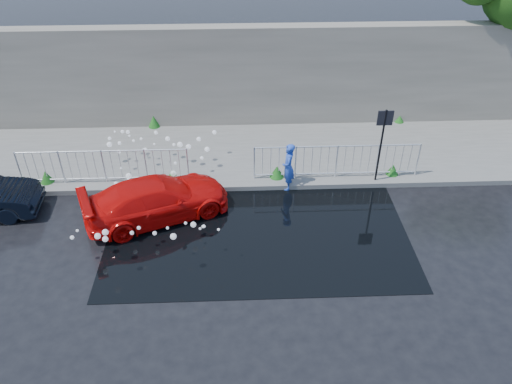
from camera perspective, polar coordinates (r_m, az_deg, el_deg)
The scene contains 12 objects.
ground at distance 12.79m, azimuth -1.88°, elevation -7.32°, with size 90.00×90.00×0.00m, color black.
pavement at distance 16.79m, azimuth -2.13°, elevation 4.45°, with size 30.00×4.00×0.15m, color #5F5E5B.
curb at distance 15.10m, azimuth -2.05°, elevation 0.60°, with size 30.00×0.25×0.16m, color #5F5E5B.
retaining_wall at distance 17.95m, azimuth -2.33°, elevation 13.07°, with size 30.00×0.60×3.50m, color #656055.
puddle at distance 13.55m, azimuth 0.18°, elevation -4.40°, with size 8.00×5.00×0.01m, color black.
sign_post at distance 14.92m, azimuth 14.26°, elevation 6.39°, with size 0.45×0.06×2.50m.
railing_left at distance 15.57m, azimuth -17.02°, elevation 2.95°, with size 5.05×0.05×1.10m.
railing_right at distance 15.33m, azimuth 9.19°, elevation 3.61°, with size 5.05×0.05×1.10m.
weeds at distance 16.24m, azimuth -3.91°, elevation 4.30°, with size 12.17×3.93×0.43m.
water_spray at distance 14.86m, azimuth -11.37°, elevation 2.13°, with size 3.65×5.65×1.03m.
red_car at distance 13.99m, azimuth -11.26°, elevation -0.80°, with size 1.62×3.99×1.16m, color red.
person at distance 14.80m, azimuth 3.72°, elevation 2.87°, with size 0.55×0.36×1.50m, color blue.
Camera 1 is at (0.03, -9.45, 8.63)m, focal length 35.00 mm.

